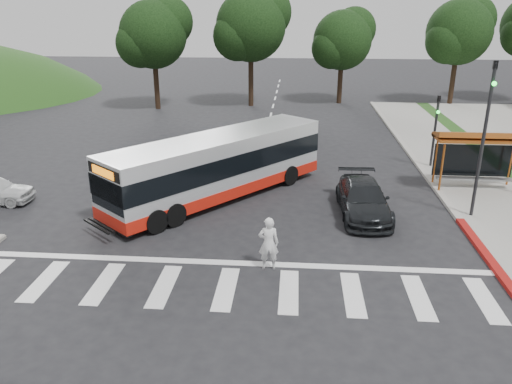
# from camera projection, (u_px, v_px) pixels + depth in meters

# --- Properties ---
(ground) EXTENTS (140.00, 140.00, 0.00)m
(ground) POSITION_uv_depth(u_px,v_px,m) (243.00, 224.00, 20.53)
(ground) COLOR black
(ground) RESTS_ON ground
(sidewalk_east) EXTENTS (4.00, 40.00, 0.12)m
(sidewalk_east) POSITION_uv_depth(u_px,v_px,m) (459.00, 170.00, 27.14)
(sidewalk_east) COLOR gray
(sidewalk_east) RESTS_ON ground
(curb_east) EXTENTS (0.30, 40.00, 0.15)m
(curb_east) POSITION_uv_depth(u_px,v_px,m) (421.00, 169.00, 27.29)
(curb_east) COLOR #9E9991
(curb_east) RESTS_ON ground
(curb_east_red) EXTENTS (0.32, 6.00, 0.15)m
(curb_east_red) POSITION_uv_depth(u_px,v_px,m) (485.00, 253.00, 17.95)
(curb_east_red) COLOR maroon
(curb_east_red) RESTS_ON ground
(crosswalk_ladder) EXTENTS (18.00, 2.60, 0.01)m
(crosswalk_ladder) POSITION_uv_depth(u_px,v_px,m) (226.00, 289.00, 15.86)
(crosswalk_ladder) COLOR silver
(crosswalk_ladder) RESTS_ON ground
(bus_shelter) EXTENTS (4.20, 1.60, 2.86)m
(bus_shelter) POSITION_uv_depth(u_px,v_px,m) (480.00, 143.00, 23.65)
(bus_shelter) COLOR #A3511B
(bus_shelter) RESTS_ON sidewalk_east
(traffic_signal_ne_tall) EXTENTS (0.18, 0.37, 6.50)m
(traffic_signal_ne_tall) POSITION_uv_depth(u_px,v_px,m) (485.00, 128.00, 19.84)
(traffic_signal_ne_tall) COLOR black
(traffic_signal_ne_tall) RESTS_ON ground
(traffic_signal_ne_short) EXTENTS (0.18, 0.37, 4.00)m
(traffic_signal_ne_short) POSITION_uv_depth(u_px,v_px,m) (436.00, 124.00, 26.86)
(traffic_signal_ne_short) COLOR black
(traffic_signal_ne_short) RESTS_ON ground
(tree_ne_a) EXTENTS (6.16, 5.74, 9.30)m
(tree_ne_a) POSITION_uv_depth(u_px,v_px,m) (460.00, 31.00, 43.27)
(tree_ne_a) COLOR black
(tree_ne_a) RESTS_ON parking_lot
(tree_north_a) EXTENTS (6.60, 6.15, 10.17)m
(tree_north_a) POSITION_uv_depth(u_px,v_px,m) (252.00, 25.00, 42.58)
(tree_north_a) COLOR black
(tree_north_a) RESTS_ON ground
(tree_north_b) EXTENTS (5.72, 5.33, 8.43)m
(tree_north_b) POSITION_uv_depth(u_px,v_px,m) (343.00, 39.00, 44.28)
(tree_north_b) COLOR black
(tree_north_b) RESTS_ON ground
(tree_north_c) EXTENTS (6.16, 5.74, 9.30)m
(tree_north_c) POSITION_uv_depth(u_px,v_px,m) (154.00, 33.00, 41.54)
(tree_north_c) COLOR black
(tree_north_c) RESTS_ON ground
(transit_bus) EXTENTS (9.25, 10.34, 2.95)m
(transit_bus) POSITION_uv_depth(u_px,v_px,m) (219.00, 167.00, 22.91)
(transit_bus) COLOR silver
(transit_bus) RESTS_ON ground
(pedestrian) EXTENTS (0.72, 0.50, 1.88)m
(pedestrian) POSITION_uv_depth(u_px,v_px,m) (269.00, 243.00, 16.78)
(pedestrian) COLOR silver
(pedestrian) RESTS_ON ground
(dark_sedan) EXTENTS (2.16, 4.96, 1.42)m
(dark_sedan) POSITION_uv_depth(u_px,v_px,m) (363.00, 199.00, 21.27)
(dark_sedan) COLOR black
(dark_sedan) RESTS_ON ground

